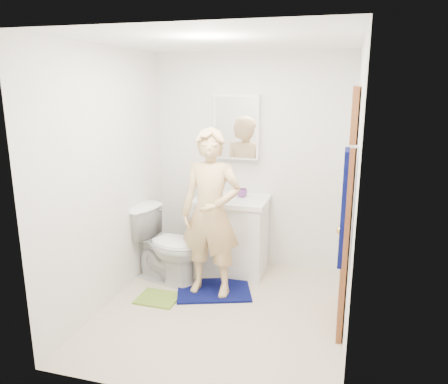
# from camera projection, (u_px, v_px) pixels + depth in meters

# --- Properties ---
(floor) EXTENTS (2.20, 2.40, 0.02)m
(floor) POSITION_uv_depth(u_px,v_px,m) (222.00, 312.00, 4.09)
(floor) COLOR beige
(floor) RESTS_ON ground
(ceiling) EXTENTS (2.20, 2.40, 0.02)m
(ceiling) POSITION_uv_depth(u_px,v_px,m) (221.00, 40.00, 3.49)
(ceiling) COLOR white
(ceiling) RESTS_ON ground
(wall_back) EXTENTS (2.20, 0.02, 2.40)m
(wall_back) POSITION_uv_depth(u_px,v_px,m) (251.00, 162.00, 4.92)
(wall_back) COLOR silver
(wall_back) RESTS_ON ground
(wall_front) EXTENTS (2.20, 0.02, 2.40)m
(wall_front) POSITION_uv_depth(u_px,v_px,m) (167.00, 231.00, 2.66)
(wall_front) COLOR silver
(wall_front) RESTS_ON ground
(wall_left) EXTENTS (0.02, 2.40, 2.40)m
(wall_left) POSITION_uv_depth(u_px,v_px,m) (108.00, 179.00, 4.08)
(wall_left) COLOR silver
(wall_left) RESTS_ON ground
(wall_right) EXTENTS (0.02, 2.40, 2.40)m
(wall_right) POSITION_uv_depth(u_px,v_px,m) (354.00, 195.00, 3.50)
(wall_right) COLOR silver
(wall_right) RESTS_ON ground
(vanity_cabinet) EXTENTS (0.75, 0.55, 0.80)m
(vanity_cabinet) POSITION_uv_depth(u_px,v_px,m) (231.00, 237.00, 4.88)
(vanity_cabinet) COLOR white
(vanity_cabinet) RESTS_ON floor
(countertop) EXTENTS (0.79, 0.59, 0.05)m
(countertop) POSITION_uv_depth(u_px,v_px,m) (232.00, 200.00, 4.77)
(countertop) COLOR white
(countertop) RESTS_ON vanity_cabinet
(sink_basin) EXTENTS (0.40, 0.40, 0.03)m
(sink_basin) POSITION_uv_depth(u_px,v_px,m) (232.00, 199.00, 4.77)
(sink_basin) COLOR white
(sink_basin) RESTS_ON countertop
(faucet) EXTENTS (0.03, 0.03, 0.12)m
(faucet) POSITION_uv_depth(u_px,v_px,m) (236.00, 189.00, 4.92)
(faucet) COLOR silver
(faucet) RESTS_ON countertop
(medicine_cabinet) EXTENTS (0.50, 0.12, 0.70)m
(medicine_cabinet) POSITION_uv_depth(u_px,v_px,m) (237.00, 127.00, 4.79)
(medicine_cabinet) COLOR white
(medicine_cabinet) RESTS_ON wall_back
(mirror_panel) EXTENTS (0.46, 0.01, 0.66)m
(mirror_panel) POSITION_uv_depth(u_px,v_px,m) (236.00, 127.00, 4.73)
(mirror_panel) COLOR white
(mirror_panel) RESTS_ON wall_back
(door) EXTENTS (0.05, 0.80, 2.05)m
(door) POSITION_uv_depth(u_px,v_px,m) (347.00, 211.00, 3.69)
(door) COLOR brown
(door) RESTS_ON ground
(door_knob) EXTENTS (0.07, 0.07, 0.07)m
(door_knob) POSITION_uv_depth(u_px,v_px,m) (341.00, 231.00, 3.42)
(door_knob) COLOR gold
(door_knob) RESTS_ON door
(towel) EXTENTS (0.03, 0.24, 0.80)m
(towel) POSITION_uv_depth(u_px,v_px,m) (343.00, 208.00, 2.97)
(towel) COLOR #080D4A
(towel) RESTS_ON wall_right
(towel_hook) EXTENTS (0.06, 0.02, 0.02)m
(towel_hook) POSITION_uv_depth(u_px,v_px,m) (354.00, 147.00, 2.86)
(towel_hook) COLOR silver
(towel_hook) RESTS_ON wall_right
(toilet) EXTENTS (0.88, 0.64, 0.80)m
(toilet) POSITION_uv_depth(u_px,v_px,m) (167.00, 245.00, 4.64)
(toilet) COLOR white
(toilet) RESTS_ON floor
(bath_mat) EXTENTS (0.87, 0.74, 0.02)m
(bath_mat) POSITION_uv_depth(u_px,v_px,m) (214.00, 290.00, 4.46)
(bath_mat) COLOR #080D4A
(bath_mat) RESTS_ON floor
(green_rug) EXTENTS (0.40, 0.34, 0.02)m
(green_rug) POSITION_uv_depth(u_px,v_px,m) (158.00, 298.00, 4.30)
(green_rug) COLOR olive
(green_rug) RESTS_ON floor
(soap_dispenser) EXTENTS (0.09, 0.10, 0.19)m
(soap_dispenser) POSITION_uv_depth(u_px,v_px,m) (203.00, 189.00, 4.75)
(soap_dispenser) COLOR #A94F55
(soap_dispenser) RESTS_ON countertop
(toothbrush_cup) EXTENTS (0.14, 0.14, 0.09)m
(toothbrush_cup) POSITION_uv_depth(u_px,v_px,m) (242.00, 193.00, 4.79)
(toothbrush_cup) COLOR #713B82
(toothbrush_cup) RESTS_ON countertop
(man) EXTENTS (0.61, 0.41, 1.65)m
(man) POSITION_uv_depth(u_px,v_px,m) (211.00, 213.00, 4.22)
(man) COLOR #DAB57B
(man) RESTS_ON bath_mat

